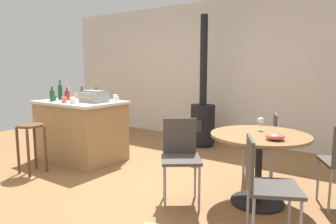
# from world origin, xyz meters

# --- Properties ---
(ground_plane) EXTENTS (8.80, 8.80, 0.00)m
(ground_plane) POSITION_xyz_m (0.00, 0.00, 0.00)
(ground_plane) COLOR olive
(back_wall) EXTENTS (8.00, 0.10, 2.70)m
(back_wall) POSITION_xyz_m (0.00, 2.95, 1.35)
(back_wall) COLOR beige
(back_wall) RESTS_ON ground_plane
(kitchen_island) EXTENTS (1.32, 0.89, 0.92)m
(kitchen_island) POSITION_xyz_m (-1.21, 0.47, 0.46)
(kitchen_island) COLOR #A37A4C
(kitchen_island) RESTS_ON ground_plane
(wooden_stool) EXTENTS (0.33, 0.33, 0.67)m
(wooden_stool) POSITION_xyz_m (-1.23, -0.35, 0.49)
(wooden_stool) COLOR brown
(wooden_stool) RESTS_ON ground_plane
(dining_table) EXTENTS (1.01, 1.01, 0.75)m
(dining_table) POSITION_xyz_m (1.60, 0.48, 0.57)
(dining_table) COLOR black
(dining_table) RESTS_ON ground_plane
(folding_chair_near) EXTENTS (0.51, 0.51, 0.86)m
(folding_chair_near) POSITION_xyz_m (1.42, 1.19, 0.51)
(folding_chair_near) COLOR #47423D
(folding_chair_near) RESTS_ON ground_plane
(folding_chair_far) EXTENTS (0.56, 0.56, 0.88)m
(folding_chair_far) POSITION_xyz_m (0.90, 0.04, 0.53)
(folding_chair_far) COLOR #47423D
(folding_chair_far) RESTS_ON ground_plane
(folding_chair_left) EXTENTS (0.54, 0.54, 0.88)m
(folding_chair_left) POSITION_xyz_m (1.90, -0.26, 0.53)
(folding_chair_left) COLOR #47423D
(folding_chair_left) RESTS_ON ground_plane
(wood_stove) EXTENTS (0.44, 0.45, 2.34)m
(wood_stove) POSITION_xyz_m (-0.07, 2.29, 0.57)
(wood_stove) COLOR black
(wood_stove) RESTS_ON ground_plane
(toolbox) EXTENTS (0.38, 0.28, 0.17)m
(toolbox) POSITION_xyz_m (-0.90, 0.48, 1.00)
(toolbox) COLOR gray
(toolbox) RESTS_ON kitchen_island
(bottle_0) EXTENTS (0.06, 0.06, 0.27)m
(bottle_0) POSITION_xyz_m (-1.64, 0.58, 1.02)
(bottle_0) COLOR #B7B2AD
(bottle_0) RESTS_ON kitchen_island
(bottle_1) EXTENTS (0.07, 0.07, 0.22)m
(bottle_1) POSITION_xyz_m (-1.53, 0.21, 1.00)
(bottle_1) COLOR #194C23
(bottle_1) RESTS_ON kitchen_island
(bottle_2) EXTENTS (0.07, 0.07, 0.20)m
(bottle_2) POSITION_xyz_m (-1.21, 0.81, 0.99)
(bottle_2) COLOR #603314
(bottle_2) RESTS_ON kitchen_island
(bottle_3) EXTENTS (0.08, 0.08, 0.20)m
(bottle_3) POSITION_xyz_m (-1.42, 0.69, 1.00)
(bottle_3) COLOR #603314
(bottle_3) RESTS_ON kitchen_island
(bottle_4) EXTENTS (0.07, 0.07, 0.32)m
(bottle_4) POSITION_xyz_m (-1.62, 0.42, 1.04)
(bottle_4) COLOR #194C23
(bottle_4) RESTS_ON kitchen_island
(bottle_5) EXTENTS (0.08, 0.08, 0.20)m
(bottle_5) POSITION_xyz_m (-1.47, 0.44, 0.99)
(bottle_5) COLOR maroon
(bottle_5) RESTS_ON kitchen_island
(cup_0) EXTENTS (0.11, 0.08, 0.08)m
(cup_0) POSITION_xyz_m (-1.63, 0.30, 0.96)
(cup_0) COLOR #4C7099
(cup_0) RESTS_ON kitchen_island
(cup_1) EXTENTS (0.12, 0.08, 0.08)m
(cup_1) POSITION_xyz_m (-1.64, 0.76, 0.96)
(cup_1) COLOR tan
(cup_1) RESTS_ON kitchen_island
(cup_2) EXTENTS (0.11, 0.08, 0.10)m
(cup_2) POSITION_xyz_m (-0.73, 0.76, 0.97)
(cup_2) COLOR white
(cup_2) RESTS_ON kitchen_island
(cup_3) EXTENTS (0.11, 0.07, 0.09)m
(cup_3) POSITION_xyz_m (-1.18, 0.17, 0.96)
(cup_3) COLOR #DB6651
(cup_3) RESTS_ON kitchen_island
(cup_4) EXTENTS (0.12, 0.08, 0.09)m
(cup_4) POSITION_xyz_m (-0.99, 0.17, 0.96)
(cup_4) COLOR white
(cup_4) RESTS_ON kitchen_island
(wine_glass) EXTENTS (0.07, 0.07, 0.14)m
(wine_glass) POSITION_xyz_m (1.54, 0.66, 0.85)
(wine_glass) COLOR silver
(wine_glass) RESTS_ON dining_table
(serving_bowl) EXTENTS (0.18, 0.18, 0.07)m
(serving_bowl) POSITION_xyz_m (1.80, 0.30, 0.78)
(serving_bowl) COLOR #DB6651
(serving_bowl) RESTS_ON dining_table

